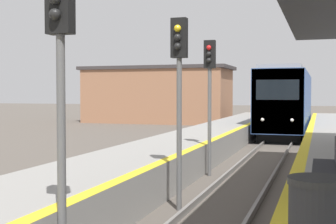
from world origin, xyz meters
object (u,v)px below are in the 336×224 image
Objects in this scene: signal_far at (210,81)px; bench at (330,166)px; signal_mid at (179,76)px; train at (288,101)px; signal_near at (60,65)px.

signal_far reaches higher than bench.
signal_far is at bearing 94.43° from signal_mid.
train is at bearing 85.75° from signal_far.
bench is at bearing -30.71° from signal_mid.
signal_mid is 1.00× the size of signal_far.
signal_mid is at bearing -85.57° from signal_far.
signal_mid is (0.30, 4.61, 0.00)m from signal_near.
signal_mid reaches higher than bench.
train is at bearing 87.33° from signal_near.
signal_near is 1.00× the size of signal_far.
signal_mid is at bearing 149.29° from bench.
signal_near is at bearing -93.70° from signal_mid.
signal_far is (-1.31, -17.65, 0.93)m from train.
signal_mid is 4.09m from bench.
bench is (3.24, -1.92, -1.60)m from signal_mid.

